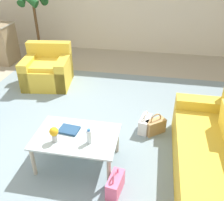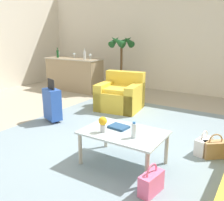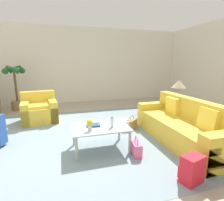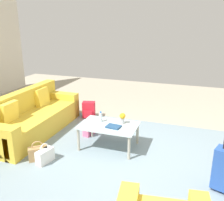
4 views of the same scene
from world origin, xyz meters
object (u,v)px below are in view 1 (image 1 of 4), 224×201
(coffee_table_book, at_px, (69,130))
(handbag_tan, at_px, (155,126))
(water_bottle, at_px, (89,137))
(flower_vase, at_px, (54,133))
(armchair, at_px, (48,71))
(coffee_table, at_px, (76,139))
(potted_palm, at_px, (36,22))
(couch, at_px, (224,169))
(handbag_pink, at_px, (115,184))
(handbag_white, at_px, (145,124))

(coffee_table_book, bearing_deg, handbag_tan, 40.08)
(water_bottle, distance_m, coffee_table_book, 0.38)
(water_bottle, height_order, flower_vase, flower_vase)
(armchair, xyz_separation_m, coffee_table, (1.31, -2.17, 0.11))
(coffee_table_book, distance_m, potted_palm, 4.20)
(handbag_tan, bearing_deg, armchair, 149.93)
(potted_palm, bearing_deg, couch, -43.58)
(water_bottle, height_order, handbag_pink, water_bottle)
(flower_vase, bearing_deg, couch, 1.42)
(couch, relative_size, potted_palm, 1.44)
(handbag_pink, bearing_deg, armchair, 126.38)
(handbag_tan, bearing_deg, couch, -49.34)
(armchair, bearing_deg, couch, -36.13)
(armchair, distance_m, coffee_table_book, 2.41)
(armchair, xyz_separation_m, water_bottle, (1.51, -2.27, 0.26))
(coffee_table, xyz_separation_m, water_bottle, (0.20, -0.10, 0.15))
(couch, height_order, water_bottle, couch)
(couch, distance_m, handbag_white, 1.37)
(water_bottle, distance_m, flower_vase, 0.42)
(flower_vase, distance_m, potted_palm, 4.34)
(coffee_table, bearing_deg, handbag_pink, -34.23)
(couch, relative_size, handbag_white, 6.69)
(couch, relative_size, handbag_pink, 6.69)
(couch, relative_size, water_bottle, 11.73)
(flower_vase, distance_m, handbag_tan, 1.63)
(handbag_white, distance_m, handbag_tan, 0.16)
(water_bottle, height_order, handbag_white, water_bottle)
(armchair, height_order, handbag_white, armchair)
(armchair, xyz_separation_m, coffee_table_book, (1.19, -2.09, 0.18))
(couch, bearing_deg, flower_vase, -178.58)
(handbag_pink, bearing_deg, couch, 13.37)
(armchair, height_order, coffee_table_book, armchair)
(armchair, relative_size, water_bottle, 5.04)
(couch, distance_m, water_bottle, 1.61)
(flower_vase, relative_size, potted_palm, 0.12)
(handbag_tan, bearing_deg, flower_vase, -140.98)
(handbag_white, distance_m, potted_palm, 4.22)
(couch, xyz_separation_m, handbag_white, (-0.96, 0.97, -0.18))
(armchair, bearing_deg, flower_vase, -64.81)
(coffee_table, distance_m, handbag_tan, 1.32)
(coffee_table, relative_size, potted_palm, 0.64)
(coffee_table, bearing_deg, handbag_tan, 39.99)
(water_bottle, distance_m, handbag_pink, 0.64)
(coffee_table, relative_size, flower_vase, 5.17)
(couch, xyz_separation_m, coffee_table, (-1.79, 0.10, 0.10))
(handbag_white, height_order, handbag_tan, same)
(coffee_table_book, relative_size, handbag_pink, 0.70)
(coffee_table_book, distance_m, flower_vase, 0.27)
(couch, height_order, coffee_table_book, couch)
(water_bottle, xyz_separation_m, potted_palm, (-2.40, 3.80, 0.34))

